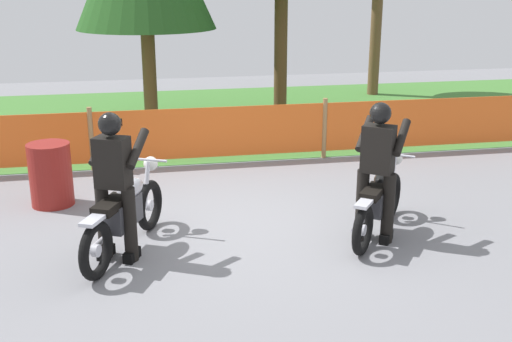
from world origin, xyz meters
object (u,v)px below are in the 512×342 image
(motorcycle_trailing, at_px, (125,213))
(oil_drum, at_px, (51,174))
(rider_trailing, at_px, (114,181))
(rider_lead, at_px, (378,167))
(motorcycle_lead, at_px, (379,201))

(motorcycle_trailing, distance_m, oil_drum, 2.04)
(oil_drum, bearing_deg, rider_trailing, -64.38)
(rider_lead, relative_size, rider_trailing, 1.00)
(motorcycle_lead, bearing_deg, oil_drum, 102.79)
(rider_lead, bearing_deg, rider_trailing, 126.34)
(rider_trailing, bearing_deg, oil_drum, 50.76)
(rider_trailing, distance_m, oil_drum, 2.21)
(motorcycle_lead, height_order, rider_trailing, rider_trailing)
(motorcycle_lead, height_order, motorcycle_trailing, motorcycle_trailing)
(rider_lead, distance_m, rider_trailing, 3.03)
(rider_lead, relative_size, oil_drum, 1.92)
(motorcycle_trailing, height_order, rider_lead, rider_lead)
(oil_drum, bearing_deg, rider_lead, -26.57)
(motorcycle_trailing, relative_size, oil_drum, 2.14)
(motorcycle_trailing, distance_m, rider_trailing, 0.49)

